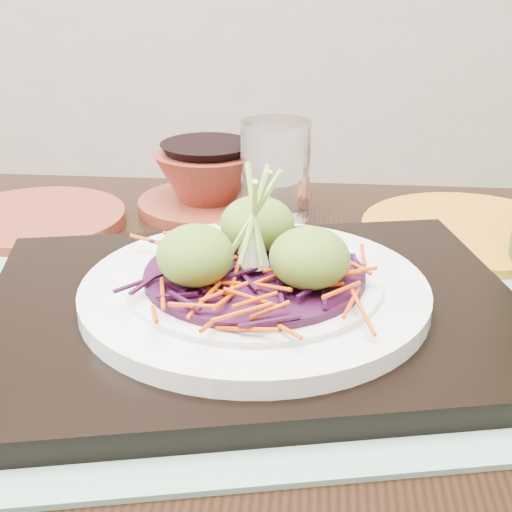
# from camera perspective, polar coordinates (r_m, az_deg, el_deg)

# --- Properties ---
(dining_table) EXTENTS (1.11, 0.76, 0.68)m
(dining_table) POSITION_cam_1_polar(r_m,az_deg,el_deg) (0.64, -1.02, -11.55)
(dining_table) COLOR black
(dining_table) RESTS_ON ground
(placemat) EXTENTS (0.55, 0.46, 0.00)m
(placemat) POSITION_cam_1_polar(r_m,az_deg,el_deg) (0.58, -0.12, -5.41)
(placemat) COLOR gray
(placemat) RESTS_ON dining_table
(serving_tray) EXTENTS (0.47, 0.39, 0.02)m
(serving_tray) POSITION_cam_1_polar(r_m,az_deg,el_deg) (0.57, -0.12, -4.39)
(serving_tray) COLOR black
(serving_tray) RESTS_ON placemat
(white_plate) EXTENTS (0.27, 0.27, 0.02)m
(white_plate) POSITION_cam_1_polar(r_m,az_deg,el_deg) (0.56, -0.12, -2.72)
(white_plate) COLOR silver
(white_plate) RESTS_ON serving_tray
(cabbage_bed) EXTENTS (0.17, 0.17, 0.01)m
(cabbage_bed) POSITION_cam_1_polar(r_m,az_deg,el_deg) (0.56, -0.12, -1.44)
(cabbage_bed) COLOR #300926
(cabbage_bed) RESTS_ON white_plate
(carrot_julienne) EXTENTS (0.21, 0.21, 0.01)m
(carrot_julienne) POSITION_cam_1_polar(r_m,az_deg,el_deg) (0.55, -0.12, -0.65)
(carrot_julienne) COLOR #C33B03
(carrot_julienne) RESTS_ON cabbage_bed
(guacamole_scoops) EXTENTS (0.15, 0.13, 0.05)m
(guacamole_scoops) POSITION_cam_1_polar(r_m,az_deg,el_deg) (0.55, -0.13, 0.85)
(guacamole_scoops) COLOR #597422
(guacamole_scoops) RESTS_ON cabbage_bed
(scallion_garnish) EXTENTS (0.06, 0.06, 0.09)m
(scallion_garnish) POSITION_cam_1_polar(r_m,az_deg,el_deg) (0.54, -0.12, 2.93)
(scallion_garnish) COLOR #98CE52
(scallion_garnish) RESTS_ON cabbage_bed
(terracotta_side_plate) EXTENTS (0.24, 0.24, 0.01)m
(terracotta_side_plate) POSITION_cam_1_polar(r_m,az_deg,el_deg) (0.81, -17.18, 2.80)
(terracotta_side_plate) COLOR maroon
(terracotta_side_plate) RESTS_ON dining_table
(water_glass) EXTENTS (0.09, 0.09, 0.11)m
(water_glass) POSITION_cam_1_polar(r_m,az_deg,el_deg) (0.79, 1.56, 6.83)
(water_glass) COLOR white
(water_glass) RESTS_ON dining_table
(terracotta_bowl_set) EXTENTS (0.17, 0.17, 0.07)m
(terracotta_bowl_set) POSITION_cam_1_polar(r_m,az_deg,el_deg) (0.82, -3.89, 5.77)
(terracotta_bowl_set) COLOR maroon
(terracotta_bowl_set) RESTS_ON dining_table
(yellow_plate) EXTENTS (0.24, 0.24, 0.01)m
(yellow_plate) POSITION_cam_1_polar(r_m,az_deg,el_deg) (0.78, 16.65, 1.86)
(yellow_plate) COLOR #B86F14
(yellow_plate) RESTS_ON dining_table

